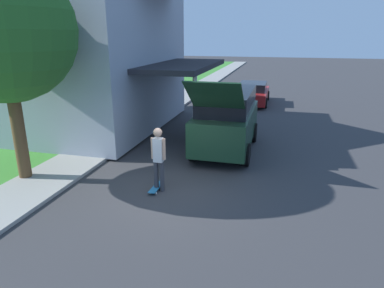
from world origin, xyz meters
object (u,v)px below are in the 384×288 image
Objects in this scene: skateboarder at (158,156)px; skateboard at (156,187)px; suv_parked at (227,119)px; car_down_street at (253,93)px; lawn_tree_near at (2,31)px.

skateboarder reaches higher than skateboard.
suv_parked is 4.11m from skateboarder.
skateboarder is (-1.21, -3.92, -0.18)m from suv_parked.
suv_parked is 9.46m from car_down_street.
suv_parked is 6.44× the size of skateboard.
lawn_tree_near is 7.51× the size of skateboard.
suv_parked is (5.33, 4.20, -3.03)m from lawn_tree_near.
lawn_tree_near is at bearing -141.76° from suv_parked.
lawn_tree_near reaches higher than car_down_street.
car_down_street is 5.28× the size of skateboard.
lawn_tree_near reaches higher than suv_parked.
skateboard is at bearing -108.42° from suv_parked.
suv_parked is at bearing 38.24° from lawn_tree_near.
car_down_street is 2.38× the size of skateboarder.
lawn_tree_near is 1.17× the size of suv_parked.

